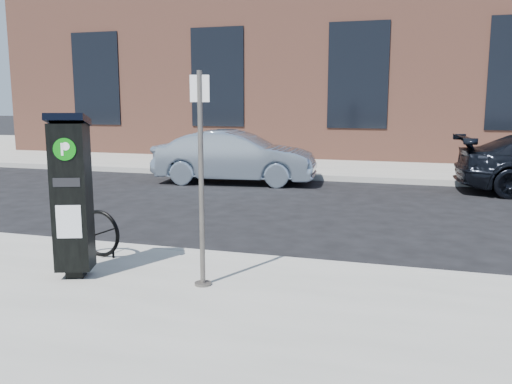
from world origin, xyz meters
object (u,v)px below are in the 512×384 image
at_px(sign_pole, 201,182).
at_px(bike_rack, 100,234).
at_px(car_silver, 235,157).
at_px(parking_kiosk, 72,194).

distance_m(sign_pole, bike_rack, 2.02).
bearing_deg(bike_rack, sign_pole, -13.39).
xyz_separation_m(sign_pole, car_silver, (-2.44, 8.20, -0.61)).
relative_size(sign_pole, bike_rack, 3.72).
bearing_deg(sign_pole, parking_kiosk, 173.88).
distance_m(parking_kiosk, bike_rack, 1.06).
height_order(sign_pole, car_silver, sign_pole).
xyz_separation_m(parking_kiosk, car_silver, (-0.91, 8.35, -0.42)).
bearing_deg(bike_rack, parking_kiosk, -69.19).
height_order(bike_rack, car_silver, car_silver).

